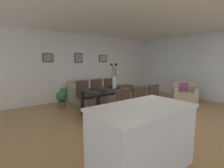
{
  "coord_description": "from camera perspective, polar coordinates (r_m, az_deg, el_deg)",
  "views": [
    {
      "loc": [
        -3.22,
        -2.84,
        1.54
      ],
      "look_at": [
        -0.13,
        1.19,
        0.82
      ],
      "focal_mm": 26.29,
      "sensor_mm": 36.0,
      "label": 1
    }
  ],
  "objects": [
    {
      "name": "bowl_far_right",
      "position": [
        4.98,
        -0.7,
        -0.77
      ],
      "size": [
        0.17,
        0.17,
        0.07
      ],
      "color": "black",
      "rests_on": "dining_table"
    },
    {
      "name": "back_wall_panel",
      "position": [
        6.9,
        -9.68,
        5.9
      ],
      "size": [
        9.0,
        0.1,
        2.6
      ],
      "primitive_type": "cube",
      "color": "silver",
      "rests_on": "ground"
    },
    {
      "name": "bowl_near_left",
      "position": [
        4.33,
        -3.08,
        -2.11
      ],
      "size": [
        0.17,
        0.17,
        0.07
      ],
      "color": "black",
      "rests_on": "dining_table"
    },
    {
      "name": "dining_chair_mid_left",
      "position": [
        4.6,
        13.0,
        -5.14
      ],
      "size": [
        0.46,
        0.46,
        0.92
      ],
      "color": "#3D2D23",
      "rests_on": "ground"
    },
    {
      "name": "dining_chair_far_right",
      "position": [
        5.59,
        -4.77,
        -2.62
      ],
      "size": [
        0.46,
        0.46,
        0.92
      ],
      "color": "#3D2D23",
      "rests_on": "ground"
    },
    {
      "name": "placemat_near_left",
      "position": [
        4.34,
        -3.07,
        -2.6
      ],
      "size": [
        0.32,
        0.32,
        0.01
      ],
      "primitive_type": "cylinder",
      "color": "black",
      "rests_on": "dining_table"
    },
    {
      "name": "dining_chair_far_left",
      "position": [
        4.21,
        8.21,
        -6.24
      ],
      "size": [
        0.45,
        0.45,
        0.92
      ],
      "color": "#3D2D23",
      "rests_on": "ground"
    },
    {
      "name": "dining_table",
      "position": [
        4.83,
        0.8,
        -2.44
      ],
      "size": [
        1.8,
        0.94,
        0.74
      ],
      "color": "black",
      "rests_on": "ground"
    },
    {
      "name": "placemat_far_left",
      "position": [
        4.66,
        2.42,
        -1.85
      ],
      "size": [
        0.32,
        0.32,
        0.01
      ],
      "primitive_type": "cylinder",
      "color": "black",
      "rests_on": "dining_table"
    },
    {
      "name": "placemat_far_right",
      "position": [
        4.98,
        -0.7,
        -1.19
      ],
      "size": [
        0.32,
        0.32,
        0.01
      ],
      "primitive_type": "cylinder",
      "color": "black",
      "rests_on": "dining_table"
    },
    {
      "name": "ground_plane",
      "position": [
        4.56,
        10.65,
        -11.86
      ],
      "size": [
        9.0,
        9.0,
        0.0
      ],
      "primitive_type": "plane",
      "color": "olive"
    },
    {
      "name": "framed_picture_left",
      "position": [
        6.28,
        -21.39,
        8.52
      ],
      "size": [
        0.37,
        0.03,
        0.3
      ],
      "color": "black"
    },
    {
      "name": "bowl_near_right",
      "position": [
        4.68,
        -6.0,
        -1.38
      ],
      "size": [
        0.17,
        0.17,
        0.07
      ],
      "color": "black",
      "rests_on": "dining_table"
    },
    {
      "name": "potted_plant",
      "position": [
        5.67,
        -17.01,
        -4.23
      ],
      "size": [
        0.36,
        0.36,
        0.67
      ],
      "color": "brown",
      "rests_on": "ground"
    },
    {
      "name": "dining_chair_mid_right",
      "position": [
        5.91,
        -0.32,
        -2.02
      ],
      "size": [
        0.44,
        0.44,
        0.92
      ],
      "color": "#3D2D23",
      "rests_on": "ground"
    },
    {
      "name": "side_window_wall",
      "position": [
        7.6,
        27.35,
        5.31
      ],
      "size": [
        0.1,
        6.3,
        2.6
      ],
      "primitive_type": "cube",
      "color": "white",
      "rests_on": "ground"
    },
    {
      "name": "framed_picture_right",
      "position": [
        7.3,
        -3.12,
        8.91
      ],
      "size": [
        0.41,
        0.03,
        0.31
      ],
      "color": "black"
    },
    {
      "name": "kitchen_island",
      "position": [
        2.49,
        10.31,
        -17.84
      ],
      "size": [
        1.46,
        0.85,
        0.92
      ],
      "color": "silver",
      "rests_on": "ground"
    },
    {
      "name": "sofa",
      "position": [
        6.56,
        -6.71,
        -3.11
      ],
      "size": [
        1.75,
        0.84,
        0.8
      ],
      "color": "#A89E8E",
      "rests_on": "ground"
    },
    {
      "name": "armchair",
      "position": [
        6.76,
        23.77,
        -3.37
      ],
      "size": [
        1.12,
        1.12,
        0.75
      ],
      "color": "#B7A893",
      "rests_on": "ground"
    },
    {
      "name": "framed_picture_center",
      "position": [
        6.71,
        -11.56,
        8.84
      ],
      "size": [
        0.34,
        0.03,
        0.39
      ],
      "color": "black"
    },
    {
      "name": "placemat_near_right",
      "position": [
        4.69,
        -5.99,
        -1.83
      ],
      "size": [
        0.32,
        0.32,
        0.01
      ],
      "primitive_type": "cylinder",
      "color": "black",
      "rests_on": "dining_table"
    },
    {
      "name": "ceiling_panel",
      "position": [
        4.7,
        7.64,
        21.47
      ],
      "size": [
        9.0,
        7.2,
        0.08
      ],
      "primitive_type": "cube",
      "color": "white"
    },
    {
      "name": "dining_chair_near_right",
      "position": [
        5.3,
        -9.72,
        -3.3
      ],
      "size": [
        0.44,
        0.44,
        0.92
      ],
      "color": "#3D2D23",
      "rests_on": "ground"
    },
    {
      "name": "bowl_far_left",
      "position": [
        4.65,
        2.42,
        -1.4
      ],
      "size": [
        0.17,
        0.17,
        0.07
      ],
      "color": "black",
      "rests_on": "dining_table"
    },
    {
      "name": "centerpiece_vase",
      "position": [
        4.78,
        0.81,
        1.8
      ],
      "size": [
        0.21,
        0.23,
        0.73
      ],
      "color": "silver",
      "rests_on": "dining_table"
    },
    {
      "name": "dining_chair_near_left",
      "position": [
        3.88,
        2.63,
        -7.38
      ],
      "size": [
        0.46,
        0.46,
        0.92
      ],
      "color": "#3D2D23",
      "rests_on": "ground"
    }
  ]
}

